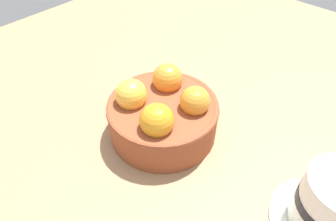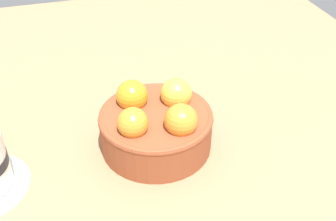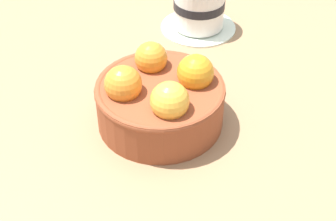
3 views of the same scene
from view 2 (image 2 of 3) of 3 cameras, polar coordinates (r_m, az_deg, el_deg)
The scene contains 2 objects.
ground_plane at distance 65.52cm, azimuth -1.54°, elevation -6.15°, with size 121.29×103.95×4.60cm, color #997551.
terracotta_bowl at distance 61.52cm, azimuth -1.61°, elevation -1.87°, with size 16.46×16.46×9.30cm.
Camera 2 is at (46.79, -11.74, 42.04)cm, focal length 45.46 mm.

